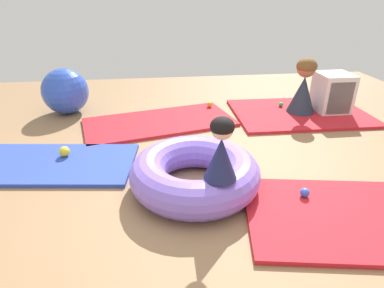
% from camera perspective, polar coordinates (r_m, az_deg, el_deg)
% --- Properties ---
extents(ground_plane, '(8.00, 8.00, 0.00)m').
position_cam_1_polar(ground_plane, '(2.85, 1.51, -8.16)').
color(ground_plane, '#93704C').
extents(gym_mat_near_right, '(2.05, 1.31, 0.04)m').
position_cam_1_polar(gym_mat_near_right, '(4.22, -5.79, 3.87)').
color(gym_mat_near_right, red).
rests_on(gym_mat_near_right, ground).
extents(gym_mat_far_right, '(1.70, 1.24, 0.04)m').
position_cam_1_polar(gym_mat_far_right, '(2.79, 26.11, -11.61)').
color(gym_mat_far_right, red).
rests_on(gym_mat_far_right, ground).
extents(gym_mat_front, '(1.66, 1.01, 0.04)m').
position_cam_1_polar(gym_mat_front, '(3.49, -23.26, -3.23)').
color(gym_mat_front, '#2D47B7').
rests_on(gym_mat_front, ground).
extents(gym_mat_far_left, '(1.84, 1.28, 0.04)m').
position_cam_1_polar(gym_mat_far_left, '(4.77, 18.57, 5.24)').
color(gym_mat_far_left, red).
rests_on(gym_mat_far_left, ground).
extents(inflatable_cushion, '(1.13, 1.13, 0.31)m').
position_cam_1_polar(inflatable_cushion, '(2.79, 0.51, -5.15)').
color(inflatable_cushion, '#8466E0').
rests_on(inflatable_cushion, ground).
extents(child_in_navy, '(0.34, 0.34, 0.49)m').
position_cam_1_polar(child_in_navy, '(2.32, 5.22, -0.99)').
color(child_in_navy, navy).
rests_on(child_in_navy, inflatable_cushion).
extents(adult_seated, '(0.53, 0.53, 0.74)m').
position_cam_1_polar(adult_seated, '(4.66, 19.23, 9.61)').
color(adult_seated, '#232D3D').
rests_on(adult_seated, gym_mat_far_left).
extents(play_ball_blue, '(0.08, 0.08, 0.08)m').
position_cam_1_polar(play_ball_blue, '(2.83, 19.41, -8.14)').
color(play_ball_blue, blue).
rests_on(play_ball_blue, gym_mat_far_right).
extents(play_ball_yellow, '(0.11, 0.11, 0.11)m').
position_cam_1_polar(play_ball_yellow, '(3.53, -21.71, -1.24)').
color(play_ball_yellow, yellow).
rests_on(play_ball_yellow, gym_mat_front).
extents(play_ball_green, '(0.06, 0.06, 0.06)m').
position_cam_1_polar(play_ball_green, '(4.88, 15.51, 6.78)').
color(play_ball_green, green).
rests_on(play_ball_green, gym_mat_far_left).
extents(play_ball_orange, '(0.08, 0.08, 0.08)m').
position_cam_1_polar(play_ball_orange, '(4.69, 3.15, 7.01)').
color(play_ball_orange, orange).
rests_on(play_ball_orange, gym_mat_near_right).
extents(exercise_ball_large, '(0.63, 0.63, 0.63)m').
position_cam_1_polar(exercise_ball_large, '(4.82, -21.59, 8.69)').
color(exercise_ball_large, blue).
rests_on(exercise_ball_large, ground).
extents(storage_cube, '(0.44, 0.44, 0.56)m').
position_cam_1_polar(storage_cube, '(4.88, 23.77, 8.09)').
color(storage_cube, silver).
rests_on(storage_cube, ground).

